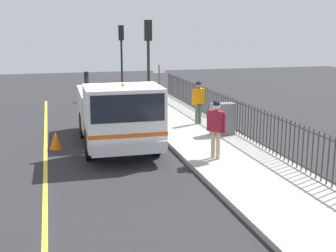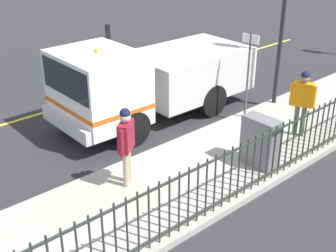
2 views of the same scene
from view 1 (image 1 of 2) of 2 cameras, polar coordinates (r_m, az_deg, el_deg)
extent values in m
plane|color=#2B2B2D|center=(15.28, -6.27, -2.86)|extent=(53.01, 53.01, 0.00)
cube|color=#A3A099|center=(16.02, 4.96, -1.83)|extent=(2.98, 24.10, 0.15)
cube|color=yellow|center=(15.13, -15.53, -3.41)|extent=(0.12, 21.69, 0.01)
cube|color=white|center=(13.65, -5.76, 1.30)|extent=(2.35, 1.93, 1.83)
cube|color=black|center=(13.58, -5.80, 2.97)|extent=(2.17, 1.96, 0.81)
cube|color=silver|center=(16.82, -7.36, 2.47)|extent=(2.38, 3.58, 1.29)
cube|color=silver|center=(12.84, -5.01, -2.93)|extent=(2.21, 0.23, 0.36)
cube|color=#DB5914|center=(13.74, -5.73, -0.35)|extent=(2.38, 1.95, 0.12)
cylinder|color=black|center=(14.31, -1.72, -1.87)|extent=(0.31, 0.96, 0.96)
cylinder|color=black|center=(14.03, -10.07, -2.37)|extent=(0.31, 0.96, 0.96)
cylinder|color=black|center=(17.09, -3.83, 0.51)|extent=(0.31, 0.96, 0.96)
cylinder|color=black|center=(16.85, -10.82, 0.14)|extent=(0.31, 0.96, 0.96)
sphere|color=orange|center=(13.50, -5.86, 5.33)|extent=(0.12, 0.12, 0.12)
cylinder|color=black|center=(14.54, -10.35, 2.59)|extent=(0.14, 0.14, 2.20)
cube|color=maroon|center=(13.32, 6.23, 0.65)|extent=(0.48, 0.54, 0.63)
sphere|color=beige|center=(13.24, 6.28, 2.49)|extent=(0.24, 0.24, 0.24)
sphere|color=#14193F|center=(13.22, 6.28, 2.84)|extent=(0.22, 0.22, 0.22)
cylinder|color=tan|center=(13.45, 6.48, -2.50)|extent=(0.13, 0.13, 0.85)
cylinder|color=tan|center=(13.54, 5.83, -2.38)|extent=(0.13, 0.13, 0.85)
cylinder|color=maroon|center=(13.18, 7.26, 0.35)|extent=(0.09, 0.09, 0.60)
cylinder|color=maroon|center=(13.48, 5.22, 0.67)|extent=(0.09, 0.09, 0.60)
cube|color=orange|center=(18.14, 3.96, 3.86)|extent=(0.55, 0.42, 0.63)
sphere|color=#997051|center=(18.08, 3.98, 5.21)|extent=(0.23, 0.23, 0.23)
sphere|color=#14193F|center=(18.07, 3.98, 5.47)|extent=(0.22, 0.22, 0.22)
cylinder|color=#4C6047|center=(18.20, 3.72, 1.55)|extent=(0.13, 0.13, 0.84)
cylinder|color=#4C6047|center=(18.33, 4.12, 1.62)|extent=(0.13, 0.13, 0.84)
cylinder|color=orange|center=(17.95, 3.31, 3.68)|extent=(0.09, 0.09, 0.60)
cylinder|color=orange|center=(18.34, 4.59, 3.85)|extent=(0.09, 0.09, 0.60)
cylinder|color=#2D332D|center=(11.71, 20.64, -4.45)|extent=(0.04, 0.04, 1.29)
cylinder|color=#2D332D|center=(11.89, 19.98, -4.14)|extent=(0.04, 0.04, 1.29)
cylinder|color=#2D332D|center=(12.07, 19.35, -3.84)|extent=(0.04, 0.04, 1.29)
cylinder|color=#2D332D|center=(12.26, 18.74, -3.55)|extent=(0.04, 0.04, 1.29)
cylinder|color=#2D332D|center=(12.45, 18.14, -3.26)|extent=(0.04, 0.04, 1.29)
cylinder|color=#2D332D|center=(12.64, 17.57, -2.98)|extent=(0.04, 0.04, 1.29)
cylinder|color=#2D332D|center=(12.83, 17.01, -2.72)|extent=(0.04, 0.04, 1.29)
cylinder|color=#2D332D|center=(13.02, 16.46, -2.46)|extent=(0.04, 0.04, 1.29)
cylinder|color=#2D332D|center=(13.22, 15.94, -2.20)|extent=(0.04, 0.04, 1.29)
cylinder|color=#2D332D|center=(13.41, 15.43, -1.96)|extent=(0.04, 0.04, 1.29)
cylinder|color=#2D332D|center=(13.61, 14.93, -1.72)|extent=(0.04, 0.04, 1.29)
cylinder|color=#2D332D|center=(13.80, 14.45, -1.49)|extent=(0.04, 0.04, 1.29)
cylinder|color=#2D332D|center=(14.00, 13.98, -1.26)|extent=(0.04, 0.04, 1.29)
cylinder|color=#2D332D|center=(14.20, 13.52, -1.04)|extent=(0.04, 0.04, 1.29)
cylinder|color=#2D332D|center=(14.40, 13.08, -0.83)|extent=(0.04, 0.04, 1.29)
cylinder|color=#2D332D|center=(14.61, 12.65, -0.62)|extent=(0.04, 0.04, 1.29)
cylinder|color=#2D332D|center=(14.81, 12.23, -0.42)|extent=(0.04, 0.04, 1.29)
cylinder|color=#2D332D|center=(15.01, 11.83, -0.22)|extent=(0.04, 0.04, 1.29)
cylinder|color=#2D332D|center=(15.22, 11.43, -0.03)|extent=(0.04, 0.04, 1.29)
cylinder|color=#2D332D|center=(15.42, 11.04, 0.16)|extent=(0.04, 0.04, 1.29)
cylinder|color=#2D332D|center=(15.63, 10.67, 0.34)|extent=(0.04, 0.04, 1.29)
cylinder|color=#2D332D|center=(15.84, 10.30, 0.51)|extent=(0.04, 0.04, 1.29)
cylinder|color=#2D332D|center=(16.05, 9.95, 0.69)|extent=(0.04, 0.04, 1.29)
cylinder|color=#2D332D|center=(16.25, 9.60, 0.85)|extent=(0.04, 0.04, 1.29)
cylinder|color=#2D332D|center=(16.46, 9.26, 1.02)|extent=(0.04, 0.04, 1.29)
cylinder|color=#2D332D|center=(16.67, 8.93, 1.18)|extent=(0.04, 0.04, 1.29)
cylinder|color=#2D332D|center=(16.88, 8.61, 1.33)|extent=(0.04, 0.04, 1.29)
cylinder|color=#2D332D|center=(17.10, 8.30, 1.48)|extent=(0.04, 0.04, 1.29)
cylinder|color=#2D332D|center=(17.31, 7.99, 1.63)|extent=(0.04, 0.04, 1.29)
cylinder|color=#2D332D|center=(17.52, 7.69, 1.77)|extent=(0.04, 0.04, 1.29)
cylinder|color=#2D332D|center=(17.73, 7.40, 1.91)|extent=(0.04, 0.04, 1.29)
cylinder|color=#2D332D|center=(17.95, 7.12, 2.05)|extent=(0.04, 0.04, 1.29)
cylinder|color=#2D332D|center=(18.16, 6.84, 2.18)|extent=(0.04, 0.04, 1.29)
cylinder|color=#2D332D|center=(18.38, 6.57, 2.32)|extent=(0.04, 0.04, 1.29)
cylinder|color=#2D332D|center=(18.59, 6.30, 2.44)|extent=(0.04, 0.04, 1.29)
cylinder|color=#2D332D|center=(18.81, 6.04, 2.57)|extent=(0.04, 0.04, 1.29)
cylinder|color=#2D332D|center=(19.03, 5.79, 2.69)|extent=(0.04, 0.04, 1.29)
cylinder|color=#2D332D|center=(19.24, 5.54, 2.81)|extent=(0.04, 0.04, 1.29)
cylinder|color=#2D332D|center=(19.46, 5.30, 2.92)|extent=(0.04, 0.04, 1.29)
cylinder|color=#2D332D|center=(19.68, 5.06, 3.04)|extent=(0.04, 0.04, 1.29)
cylinder|color=#2D332D|center=(19.90, 4.83, 3.15)|extent=(0.04, 0.04, 1.29)
cylinder|color=#2D332D|center=(20.11, 4.60, 3.26)|extent=(0.04, 0.04, 1.29)
cylinder|color=#2D332D|center=(20.33, 4.38, 3.36)|extent=(0.04, 0.04, 1.29)
cylinder|color=#2D332D|center=(20.55, 4.16, 3.47)|extent=(0.04, 0.04, 1.29)
cylinder|color=#2D332D|center=(20.77, 3.95, 3.57)|extent=(0.04, 0.04, 1.29)
cylinder|color=#2D332D|center=(20.99, 3.74, 3.67)|extent=(0.04, 0.04, 1.29)
cylinder|color=#2D332D|center=(21.21, 3.54, 3.76)|extent=(0.04, 0.04, 1.29)
cylinder|color=#2D332D|center=(21.43, 3.34, 3.86)|extent=(0.04, 0.04, 1.29)
cylinder|color=#2D332D|center=(21.65, 3.14, 3.95)|extent=(0.04, 0.04, 1.29)
cylinder|color=#2D332D|center=(21.87, 2.95, 4.04)|extent=(0.04, 0.04, 1.29)
cylinder|color=#2D332D|center=(22.10, 2.76, 4.13)|extent=(0.04, 0.04, 1.29)
cylinder|color=#2D332D|center=(22.32, 2.58, 4.22)|extent=(0.04, 0.04, 1.29)
cylinder|color=#2D332D|center=(22.54, 2.40, 4.31)|extent=(0.04, 0.04, 1.29)
cylinder|color=#2D332D|center=(22.76, 2.22, 4.39)|extent=(0.04, 0.04, 1.29)
cylinder|color=#2D332D|center=(22.99, 2.05, 4.47)|extent=(0.04, 0.04, 1.29)
cylinder|color=#2D332D|center=(23.21, 1.87, 4.55)|extent=(0.04, 0.04, 1.29)
cylinder|color=#2D332D|center=(23.43, 1.71, 4.63)|extent=(0.04, 0.04, 1.29)
cylinder|color=#2D332D|center=(23.65, 1.54, 4.71)|extent=(0.04, 0.04, 1.29)
cylinder|color=#2D332D|center=(23.88, 1.38, 4.79)|extent=(0.04, 0.04, 1.29)
cylinder|color=#2D332D|center=(24.10, 1.22, 4.86)|extent=(0.04, 0.04, 1.29)
cylinder|color=#2D332D|center=(24.33, 1.07, 4.94)|extent=(0.04, 0.04, 1.29)
cylinder|color=#2D332D|center=(24.55, 0.92, 5.01)|extent=(0.04, 0.04, 1.29)
cylinder|color=#2D332D|center=(24.77, 0.77, 5.08)|extent=(0.04, 0.04, 1.29)
cylinder|color=#2D332D|center=(25.00, 0.62, 5.15)|extent=(0.04, 0.04, 1.29)
cylinder|color=#2D332D|center=(25.22, 0.47, 5.22)|extent=(0.04, 0.04, 1.29)
cylinder|color=#2D332D|center=(25.45, 0.33, 5.28)|extent=(0.04, 0.04, 1.29)
cylinder|color=#2D332D|center=(25.67, 0.19, 5.35)|extent=(0.04, 0.04, 1.29)
cylinder|color=#2D332D|center=(25.90, 0.05, 5.41)|extent=(0.04, 0.04, 1.29)
cube|color=#2D332D|center=(16.26, 9.50, 2.81)|extent=(0.04, 20.48, 0.04)
cube|color=#2D332D|center=(16.46, 9.37, -0.73)|extent=(0.04, 20.48, 0.04)
cylinder|color=black|center=(18.84, -2.54, 7.12)|extent=(0.12, 0.12, 4.21)
cube|color=black|center=(18.76, -2.59, 12.24)|extent=(0.31, 0.22, 0.85)
sphere|color=red|center=(18.76, -2.60, 13.02)|extent=(0.16, 0.16, 0.16)
sphere|color=yellow|center=(18.76, -2.59, 12.24)|extent=(0.16, 0.16, 0.16)
sphere|color=green|center=(18.76, -2.58, 11.46)|extent=(0.16, 0.16, 0.16)
cylinder|color=black|center=(25.98, -6.00, 8.39)|extent=(0.12, 0.12, 4.02)
cube|color=black|center=(25.91, -6.08, 11.89)|extent=(0.31, 0.23, 0.85)
sphere|color=red|center=(25.91, -6.09, 12.45)|extent=(0.16, 0.16, 0.16)
sphere|color=yellow|center=(25.91, -6.08, 11.89)|extent=(0.16, 0.16, 0.16)
sphere|color=green|center=(25.92, -6.07, 11.32)|extent=(0.16, 0.16, 0.16)
cube|color=slate|center=(16.49, 7.07, 0.91)|extent=(0.87, 0.43, 1.18)
cone|color=orange|center=(15.51, -14.33, -1.81)|extent=(0.42, 0.42, 0.60)
cylinder|color=#4C4C4C|center=(17.52, -1.16, 3.87)|extent=(0.06, 0.06, 2.48)
cube|color=white|center=(17.39, -1.18, 7.26)|extent=(0.50, 0.12, 0.24)
camera|label=2|loc=(13.79, 45.37, 15.57)|focal=49.12mm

